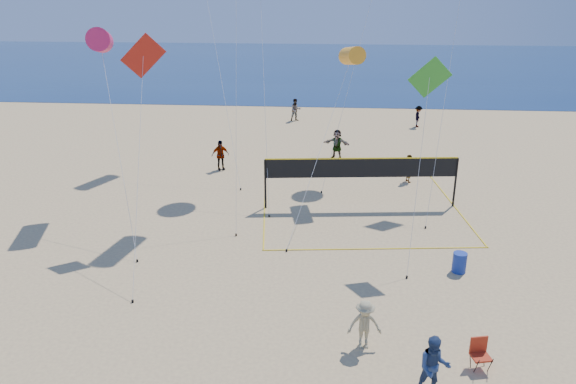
{
  "coord_description": "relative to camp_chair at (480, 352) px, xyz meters",
  "views": [
    {
      "loc": [
        1.42,
        -10.97,
        10.44
      ],
      "look_at": [
        0.4,
        2.0,
        5.47
      ],
      "focal_mm": 35.0,
      "sensor_mm": 36.0,
      "label": 1
    }
  ],
  "objects": [
    {
      "name": "kite_4",
      "position": [
        -0.82,
        7.5,
        6.13
      ],
      "size": [
        1.56,
        2.92,
        7.81
      ],
      "rotation": [
        0.0,
        0.0,
        -0.13
      ],
      "color": "green",
      "rests_on": "ground"
    },
    {
      "name": "kite_3",
      "position": [
        -11.89,
        8.4,
        6.67
      ],
      "size": [
        1.85,
        6.32,
        8.46
      ],
      "rotation": [
        0.0,
        0.0,
        0.36
      ],
      "color": "red",
      "rests_on": "ground"
    },
    {
      "name": "kite_2",
      "position": [
        -3.47,
        14.27,
        6.38
      ],
      "size": [
        3.29,
        8.58,
        7.49
      ],
      "rotation": [
        0.0,
        0.0,
        0.24
      ],
      "color": "#FFA222",
      "rests_on": "ground"
    },
    {
      "name": "far_person_3",
      "position": [
        -7.16,
        29.34,
        0.33
      ],
      "size": [
        1.01,
        0.9,
        1.73
      ],
      "primitive_type": "imported",
      "rotation": [
        0.0,
        0.0,
        0.34
      ],
      "color": "gray",
      "rests_on": "ground"
    },
    {
      "name": "bystander_b",
      "position": [
        -3.23,
        0.7,
        0.25
      ],
      "size": [
        1.06,
        0.66,
        1.57
      ],
      "primitive_type": "imported",
      "rotation": [
        0.0,
        0.0,
        0.07
      ],
      "color": "tan",
      "rests_on": "ground"
    },
    {
      "name": "trash_barrel",
      "position": [
        0.6,
        5.67,
        -0.14
      ],
      "size": [
        0.57,
        0.57,
        0.79
      ],
      "primitive_type": "cylinder",
      "rotation": [
        0.0,
        0.0,
        0.09
      ],
      "color": "navy",
      "rests_on": "ground"
    },
    {
      "name": "bystander_a",
      "position": [
        -1.52,
        -1.26,
        0.36
      ],
      "size": [
        0.89,
        0.7,
        1.79
      ],
      "primitive_type": "imported",
      "rotation": [
        0.0,
        0.0,
        -0.02
      ],
      "color": "navy",
      "rests_on": "ground"
    },
    {
      "name": "far_person_4",
      "position": [
        2.1,
        28.11,
        0.26
      ],
      "size": [
        0.79,
        1.13,
        1.59
      ],
      "primitive_type": "imported",
      "rotation": [
        0.0,
        0.0,
        1.37
      ],
      "color": "gray",
      "rests_on": "ground"
    },
    {
      "name": "far_person_0",
      "position": [
        -10.72,
        17.01,
        0.34
      ],
      "size": [
        1.11,
        0.85,
        1.76
      ],
      "primitive_type": "imported",
      "rotation": [
        0.0,
        0.0,
        0.47
      ],
      "color": "gray",
      "rests_on": "ground"
    },
    {
      "name": "camp_chair",
      "position": [
        0.0,
        0.0,
        0.0
      ],
      "size": [
        0.6,
        0.71,
        1.06
      ],
      "rotation": [
        0.0,
        0.0,
        0.22
      ],
      "color": "#B12B14",
      "rests_on": "ground"
    },
    {
      "name": "volleyball_net",
      "position": [
        -2.88,
        11.9,
        1.19
      ],
      "size": [
        10.3,
        10.17,
        2.51
      ],
      "rotation": [
        0.0,
        0.0,
        0.11
      ],
      "color": "black",
      "rests_on": "ground"
    },
    {
      "name": "far_person_2",
      "position": [
        -0.09,
        15.74,
        0.24
      ],
      "size": [
        0.56,
        0.66,
        1.55
      ],
      "primitive_type": "imported",
      "rotation": [
        0.0,
        0.0,
        1.97
      ],
      "color": "gray",
      "rests_on": "ground"
    },
    {
      "name": "far_person_1",
      "position": [
        -3.99,
        19.87,
        0.36
      ],
      "size": [
        1.74,
        0.96,
        1.78
      ],
      "primitive_type": "imported",
      "rotation": [
        0.0,
        0.0,
        -0.28
      ],
      "color": "gray",
      "rests_on": "ground"
    },
    {
      "name": "ocean",
      "position": [
        -5.81,
        59.35,
        -0.52
      ],
      "size": [
        140.0,
        50.0,
        0.03
      ],
      "primitive_type": "cube",
      "color": "navy",
      "rests_on": "ground"
    },
    {
      "name": "kite_0",
      "position": [
        -14.77,
        11.41,
        7.31
      ],
      "size": [
        3.84,
        7.3,
        8.52
      ],
      "rotation": [
        0.0,
        0.0,
        0.32
      ],
      "color": "#DE255F",
      "rests_on": "ground"
    }
  ]
}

